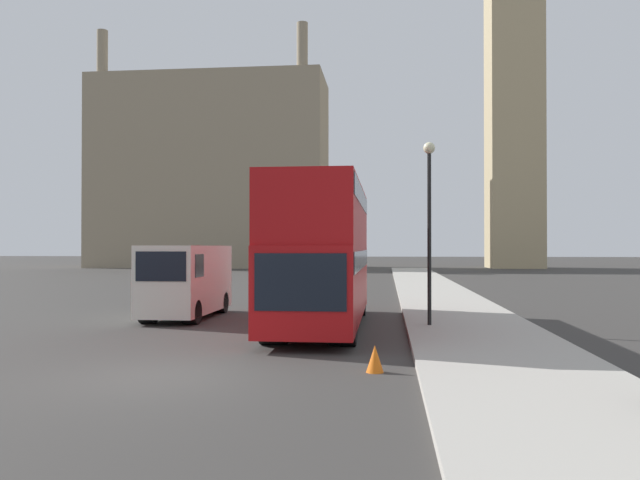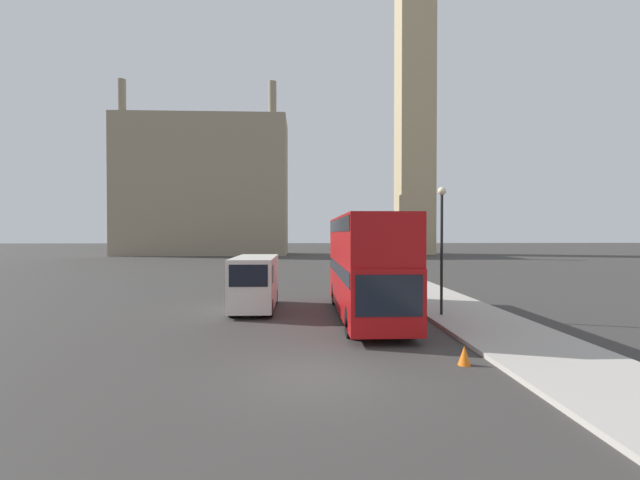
{
  "view_description": "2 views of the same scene",
  "coord_description": "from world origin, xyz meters",
  "px_view_note": "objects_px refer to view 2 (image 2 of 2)",
  "views": [
    {
      "loc": [
        4.39,
        -11.88,
        2.55
      ],
      "look_at": [
        2.2,
        8.76,
        2.77
      ],
      "focal_mm": 35.0,
      "sensor_mm": 36.0,
      "label": 1
    },
    {
      "loc": [
        -0.42,
        -11.04,
        3.74
      ],
      "look_at": [
        0.72,
        16.36,
        3.3
      ],
      "focal_mm": 24.0,
      "sensor_mm": 36.0,
      "label": 2
    }
  ],
  "objects_px": {
    "clock_tower": "(415,49)",
    "red_double_decker_bus": "(366,262)",
    "white_van": "(255,282)",
    "street_lamp": "(442,231)"
  },
  "relations": [
    {
      "from": "red_double_decker_bus",
      "to": "white_van",
      "type": "relative_size",
      "value": 1.94
    },
    {
      "from": "street_lamp",
      "to": "red_double_decker_bus",
      "type": "bearing_deg",
      "value": 176.69
    },
    {
      "from": "red_double_decker_bus",
      "to": "street_lamp",
      "type": "relative_size",
      "value": 1.81
    },
    {
      "from": "red_double_decker_bus",
      "to": "street_lamp",
      "type": "xyz_separation_m",
      "value": [
        3.33,
        -0.19,
        1.38
      ]
    },
    {
      "from": "red_double_decker_bus",
      "to": "white_van",
      "type": "height_order",
      "value": "red_double_decker_bus"
    },
    {
      "from": "red_double_decker_bus",
      "to": "clock_tower",
      "type": "bearing_deg",
      "value": 73.17
    },
    {
      "from": "white_van",
      "to": "street_lamp",
      "type": "height_order",
      "value": "street_lamp"
    },
    {
      "from": "clock_tower",
      "to": "red_double_decker_bus",
      "type": "relative_size",
      "value": 7.02
    },
    {
      "from": "street_lamp",
      "to": "white_van",
      "type": "bearing_deg",
      "value": 165.18
    },
    {
      "from": "clock_tower",
      "to": "red_double_decker_bus",
      "type": "bearing_deg",
      "value": -106.83
    }
  ]
}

